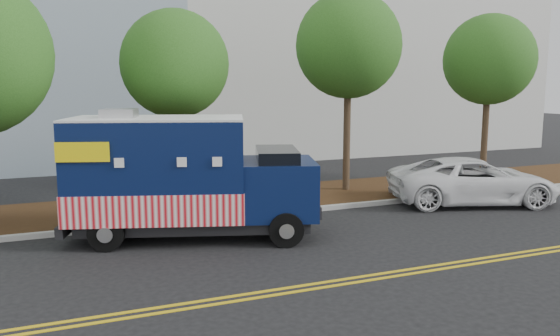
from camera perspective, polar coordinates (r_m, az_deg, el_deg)
name	(u,v)px	position (r m, az deg, el deg)	size (l,w,h in m)	color
ground	(220,233)	(15.20, -6.26, -6.81)	(120.00, 120.00, 0.00)	black
curb	(207,219)	(16.49, -7.61, -5.33)	(120.00, 0.18, 0.15)	#9E9E99
mulch_strip	(191,205)	(18.48, -9.27, -3.83)	(120.00, 4.00, 0.15)	#311B0D
centerline_near	(282,289)	(11.20, 0.20, -12.51)	(120.00, 0.10, 0.01)	gold
centerline_far	(287,293)	(10.99, 0.71, -12.94)	(120.00, 0.10, 0.01)	gold
tree_b	(175,64)	(17.96, -10.93, 10.59)	(3.44, 3.44, 6.43)	#38281C
tree_c	(348,46)	(20.38, 7.17, 12.56)	(3.85, 3.85, 7.38)	#38281C
tree_d	(489,60)	(24.06, 21.00, 10.49)	(3.65, 3.65, 6.88)	#38281C
sign_post	(113,185)	(16.36, -17.05, -1.72)	(0.06, 0.06, 2.40)	#473828
food_truck	(181,180)	(14.64, -10.31, -1.25)	(6.92, 4.22, 3.44)	black
white_car	(473,181)	(19.82, 19.54, -1.27)	(2.61, 5.66, 1.57)	white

